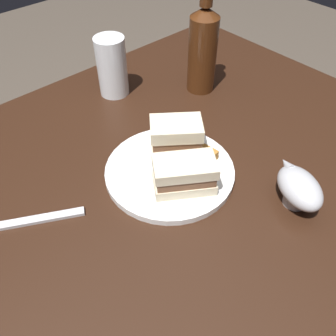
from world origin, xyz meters
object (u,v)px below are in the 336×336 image
at_px(sandwich_half_left, 184,174).
at_px(pint_glass, 112,70).
at_px(plate, 170,171).
at_px(fork, 33,220).
at_px(sandwich_half_right, 176,138).
at_px(gravy_boat, 299,187).
at_px(cider_bottle, 203,47).

height_order(sandwich_half_left, pint_glass, pint_glass).
bearing_deg(pint_glass, plate, 73.53).
xyz_separation_m(pint_glass, fork, (0.35, 0.23, -0.06)).
distance_m(sandwich_half_left, fork, 0.28).
xyz_separation_m(sandwich_half_left, pint_glass, (-0.10, -0.36, 0.02)).
relative_size(sandwich_half_right, fork, 0.68).
bearing_deg(fork, pint_glass, 62.63).
bearing_deg(sandwich_half_left, gravy_boat, 130.21).
relative_size(sandwich_half_left, cider_bottle, 0.46).
height_order(sandwich_half_left, fork, sandwich_half_left).
bearing_deg(pint_glass, fork, 33.79).
xyz_separation_m(sandwich_half_left, gravy_boat, (-0.13, 0.16, -0.01)).
distance_m(gravy_boat, cider_bottle, 0.42).
xyz_separation_m(gravy_boat, cider_bottle, (-0.15, -0.39, 0.07)).
relative_size(sandwich_half_left, gravy_boat, 1.03).
bearing_deg(pint_glass, gravy_boat, 93.36).
xyz_separation_m(cider_bottle, fork, (0.53, 0.10, -0.11)).
xyz_separation_m(plate, fork, (0.26, -0.07, -0.00)).
height_order(gravy_boat, cider_bottle, cider_bottle).
xyz_separation_m(plate, gravy_boat, (-0.12, 0.21, 0.03)).
relative_size(cider_bottle, fork, 1.58).
bearing_deg(sandwich_half_left, sandwich_half_right, -124.06).
relative_size(plate, pint_glass, 1.76).
bearing_deg(gravy_boat, pint_glass, -86.64).
relative_size(plate, sandwich_half_right, 2.10).
height_order(plate, sandwich_half_left, sandwich_half_left).
distance_m(plate, cider_bottle, 0.34).
height_order(plate, gravy_boat, gravy_boat).
xyz_separation_m(sandwich_half_right, gravy_boat, (-0.08, 0.24, -0.01)).
height_order(pint_glass, cider_bottle, cider_bottle).
bearing_deg(gravy_boat, sandwich_half_left, -49.79).
height_order(pint_glass, fork, pint_glass).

